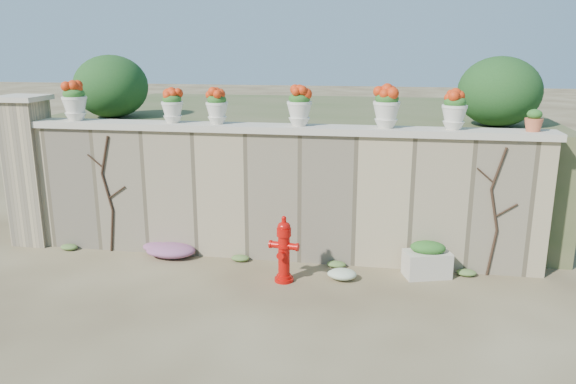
% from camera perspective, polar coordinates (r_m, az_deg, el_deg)
% --- Properties ---
extents(ground, '(80.00, 80.00, 0.00)m').
position_cam_1_polar(ground, '(7.41, -4.00, -11.51)').
color(ground, '#4C3B26').
rests_on(ground, ground).
extents(stone_wall, '(8.00, 0.40, 2.00)m').
position_cam_1_polar(stone_wall, '(8.70, -1.32, -0.39)').
color(stone_wall, '#9A8967').
rests_on(stone_wall, ground).
extents(wall_cap, '(8.10, 0.52, 0.10)m').
position_cam_1_polar(wall_cap, '(8.49, -1.36, 6.47)').
color(wall_cap, '#BDB3A0').
rests_on(wall_cap, stone_wall).
extents(gate_pillar, '(0.72, 0.72, 2.48)m').
position_cam_1_polar(gate_pillar, '(10.26, -24.73, 2.06)').
color(gate_pillar, '#9A8967').
rests_on(gate_pillar, ground).
extents(raised_fill, '(9.00, 6.00, 2.00)m').
position_cam_1_polar(raised_fill, '(11.78, 1.67, 3.62)').
color(raised_fill, '#384C23').
rests_on(raised_fill, ground).
extents(back_shrub_left, '(1.30, 1.30, 1.10)m').
position_cam_1_polar(back_shrub_left, '(10.63, -17.53, 10.19)').
color(back_shrub_left, '#143814').
rests_on(back_shrub_left, raised_fill).
extents(back_shrub_right, '(1.30, 1.30, 1.10)m').
position_cam_1_polar(back_shrub_right, '(9.64, 20.67, 9.52)').
color(back_shrub_right, '#143814').
rests_on(back_shrub_right, raised_fill).
extents(vine_left, '(0.60, 0.04, 1.91)m').
position_cam_1_polar(vine_left, '(9.38, -17.82, -0.05)').
color(vine_left, black).
rests_on(vine_left, ground).
extents(vine_right, '(0.60, 0.04, 1.91)m').
position_cam_1_polar(vine_right, '(8.49, 20.28, -1.77)').
color(vine_right, black).
rests_on(vine_right, ground).
extents(fire_hydrant, '(0.42, 0.30, 0.96)m').
position_cam_1_polar(fire_hydrant, '(7.94, -0.42, -5.82)').
color(fire_hydrant, '#B30B06').
rests_on(fire_hydrant, ground).
extents(planter_box, '(0.73, 0.55, 0.54)m').
position_cam_1_polar(planter_box, '(8.43, 13.95, -6.73)').
color(planter_box, '#BDB3A0').
rests_on(planter_box, ground).
extents(green_shrub, '(0.64, 0.58, 0.61)m').
position_cam_1_polar(green_shrub, '(8.55, 13.71, -5.99)').
color(green_shrub, '#1E5119').
rests_on(green_shrub, ground).
extents(magenta_clump, '(0.98, 0.65, 0.26)m').
position_cam_1_polar(magenta_clump, '(9.17, -12.33, -5.64)').
color(magenta_clump, '#C026AD').
rests_on(magenta_clump, ground).
extents(white_flowers, '(0.56, 0.45, 0.20)m').
position_cam_1_polar(white_flowers, '(8.15, 4.91, -8.22)').
color(white_flowers, white).
rests_on(white_flowers, ground).
extents(urn_pot_0, '(0.39, 0.39, 0.61)m').
position_cam_1_polar(urn_pot_0, '(9.60, -20.87, 8.60)').
color(urn_pot_0, beige).
rests_on(urn_pot_0, wall_cap).
extents(urn_pot_1, '(0.33, 0.33, 0.52)m').
position_cam_1_polar(urn_pot_1, '(8.90, -11.68, 8.56)').
color(urn_pot_1, beige).
rests_on(urn_pot_1, wall_cap).
extents(urn_pot_2, '(0.34, 0.34, 0.53)m').
position_cam_1_polar(urn_pot_2, '(8.67, -7.24, 8.60)').
color(urn_pot_2, beige).
rests_on(urn_pot_2, wall_cap).
extents(urn_pot_3, '(0.37, 0.37, 0.58)m').
position_cam_1_polar(urn_pot_3, '(8.38, 1.16, 8.69)').
color(urn_pot_3, beige).
rests_on(urn_pot_3, wall_cap).
extents(urn_pot_4, '(0.39, 0.39, 0.61)m').
position_cam_1_polar(urn_pot_4, '(8.29, 9.98, 8.51)').
color(urn_pot_4, beige).
rests_on(urn_pot_4, wall_cap).
extents(urn_pot_5, '(0.36, 0.36, 0.56)m').
position_cam_1_polar(urn_pot_5, '(8.35, 16.55, 7.99)').
color(urn_pot_5, beige).
rests_on(urn_pot_5, wall_cap).
extents(terracotta_pot, '(0.25, 0.25, 0.30)m').
position_cam_1_polar(terracotta_pot, '(8.56, 23.70, 6.57)').
color(terracotta_pot, '#C45F3B').
rests_on(terracotta_pot, wall_cap).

